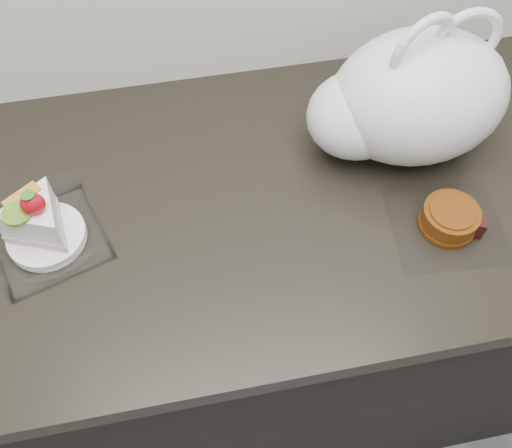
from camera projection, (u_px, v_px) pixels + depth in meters
counter at (252, 312)px, 1.33m from camera, size 2.04×0.64×0.90m
cake_tray at (43, 229)px, 0.88m from camera, size 0.21×0.21×0.13m
mooncake_wrap at (450, 220)px, 0.91m from camera, size 0.20×0.19×0.04m
plastic_bag at (407, 100)px, 0.94m from camera, size 0.37×0.28×0.27m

